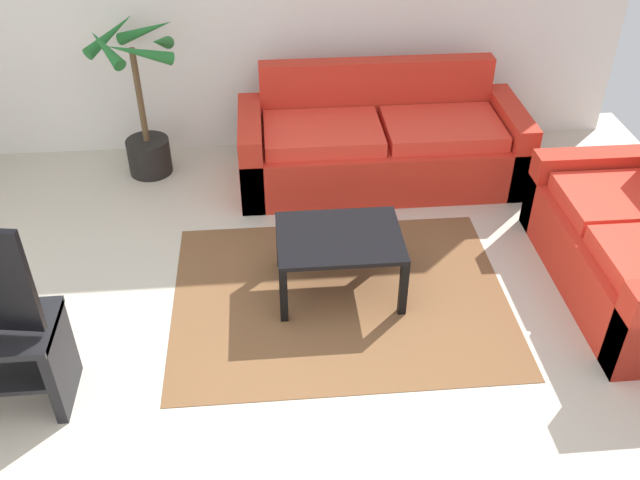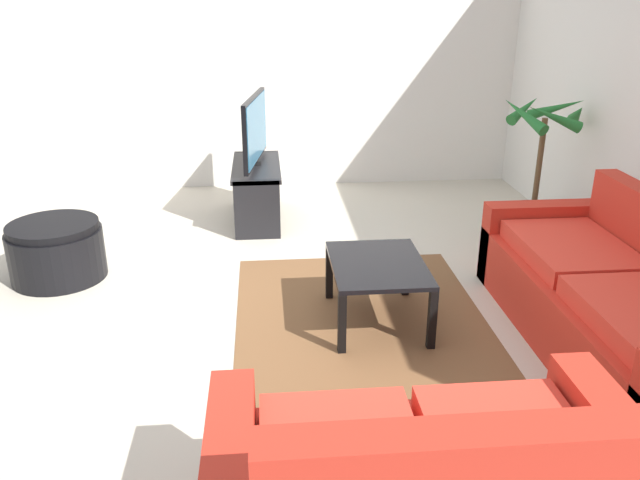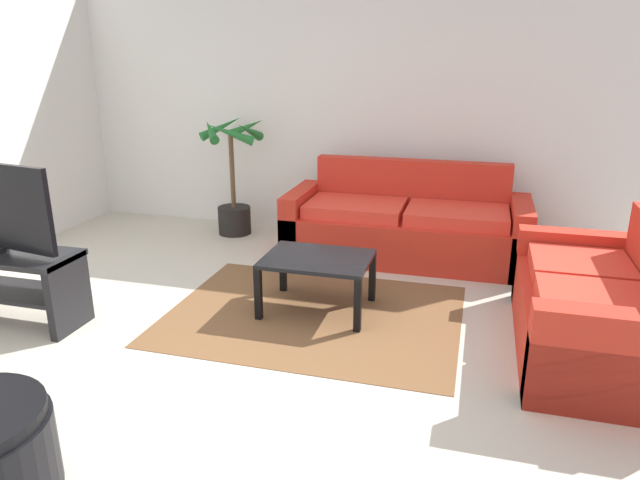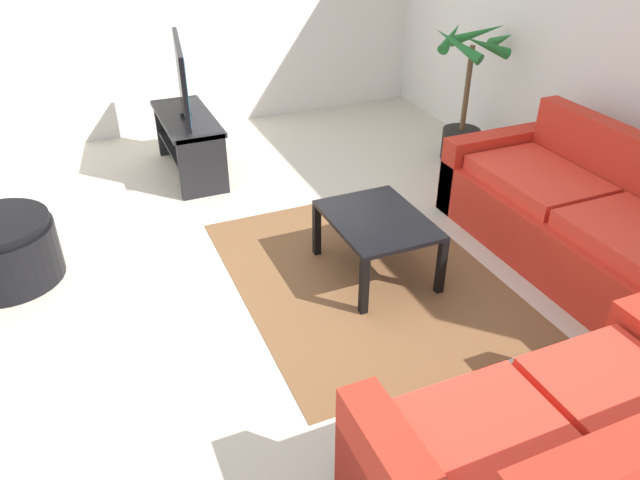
# 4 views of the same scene
# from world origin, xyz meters

# --- Properties ---
(ground_plane) EXTENTS (6.60, 6.60, 0.00)m
(ground_plane) POSITION_xyz_m (0.00, 0.00, 0.00)
(ground_plane) COLOR beige
(couch_main) EXTENTS (2.28, 0.90, 0.90)m
(couch_main) POSITION_xyz_m (0.82, 2.28, 0.30)
(couch_main) COLOR red
(couch_main) RESTS_ON ground
(couch_loveseat) EXTENTS (0.90, 1.66, 0.90)m
(couch_loveseat) POSITION_xyz_m (2.28, 0.73, 0.30)
(couch_loveseat) COLOR red
(couch_loveseat) RESTS_ON ground
(coffee_table) EXTENTS (0.81, 0.61, 0.43)m
(coffee_table) POSITION_xyz_m (0.33, 0.88, 0.37)
(coffee_table) COLOR black
(coffee_table) RESTS_ON ground
(area_rug) EXTENTS (2.20, 1.70, 0.01)m
(area_rug) POSITION_xyz_m (0.33, 0.78, 0.00)
(area_rug) COLOR brown
(area_rug) RESTS_ON ground
(potted_palm) EXTENTS (0.73, 0.76, 1.28)m
(potted_palm) POSITION_xyz_m (-1.09, 2.55, 0.53)
(potted_palm) COLOR black
(potted_palm) RESTS_ON ground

